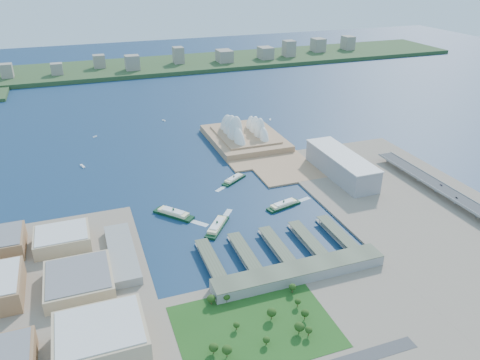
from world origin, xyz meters
name	(u,v)px	position (x,y,z in m)	size (l,w,h in m)	color
ground	(244,222)	(0.00, 0.00, 0.00)	(3000.00, 3000.00, 0.00)	#0E2545
west_land	(45,317)	(-250.00, -105.00, 1.50)	(220.00, 390.00, 3.00)	gray
south_land	(320,326)	(0.00, -210.00, 1.50)	(720.00, 180.00, 3.00)	gray
east_land	(416,208)	(240.00, -50.00, 1.50)	(240.00, 500.00, 3.00)	gray
peninsula	(250,144)	(107.50, 260.00, 1.50)	(135.00, 220.00, 3.00)	#A57D5A
far_shore	(135,67)	(0.00, 980.00, 6.00)	(2200.00, 260.00, 12.00)	#2D4926
opera_house	(245,126)	(105.00, 280.00, 32.00)	(134.00, 180.00, 58.00)	white
toaster_building	(341,165)	(195.00, 80.00, 20.50)	(45.00, 155.00, 35.00)	gray
expressway	(456,200)	(300.00, -60.00, 8.93)	(26.00, 340.00, 11.85)	gray
west_buildings	(43,283)	(-250.00, -70.00, 16.50)	(200.00, 280.00, 27.00)	#8E6847
ferry_wharves	(277,247)	(14.00, -75.00, 4.65)	(184.00, 90.00, 9.30)	#4B533F
terminal_building	(300,272)	(15.00, -135.00, 9.00)	(200.00, 28.00, 12.00)	gray
park	(255,320)	(-60.00, -190.00, 11.00)	(150.00, 110.00, 16.00)	#194714
far_skyline	(135,58)	(0.00, 960.00, 39.50)	(1900.00, 140.00, 55.00)	gray
ferry_a	(173,212)	(-85.87, 49.04, 5.66)	(15.24, 59.88, 11.32)	black
ferry_b	(234,178)	(28.35, 124.08, 4.61)	(12.42, 48.78, 9.22)	black
ferry_c	(217,225)	(-39.34, -3.07, 5.45)	(14.68, 57.66, 10.90)	black
ferry_d	(284,204)	(67.13, 20.11, 5.04)	(13.57, 53.30, 10.08)	black
boat_a	(83,166)	(-195.12, 263.38, 1.48)	(3.83, 15.32, 2.95)	white
boat_b	(95,137)	(-164.15, 402.98, 1.18)	(3.06, 8.75, 2.36)	white
boat_c	(270,120)	(201.55, 381.71, 1.27)	(3.30, 11.32, 2.55)	white
boat_e	(164,120)	(-16.70, 454.85, 1.22)	(3.17, 9.95, 2.44)	white
car_b	(457,198)	(296.00, -64.09, 15.44)	(1.25, 3.59, 1.18)	slate
car_c	(441,185)	(304.00, -23.80, 15.57)	(2.00, 4.93, 1.43)	slate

